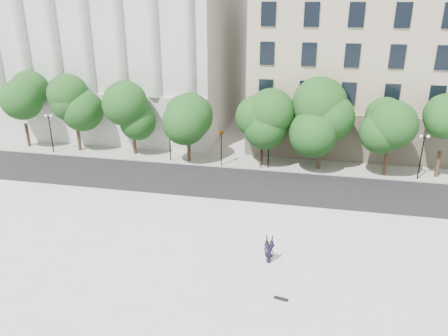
{
  "coord_description": "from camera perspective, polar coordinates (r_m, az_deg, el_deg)",
  "views": [
    {
      "loc": [
        8.61,
        -17.45,
        15.92
      ],
      "look_at": [
        2.99,
        10.0,
        4.83
      ],
      "focal_mm": 35.0,
      "sensor_mm": 36.0,
      "label": 1
    }
  ],
  "objects": [
    {
      "name": "street_trees",
      "position": [
        43.47,
        -1.62,
        6.81
      ],
      "size": [
        46.73,
        5.29,
        7.4
      ],
      "color": "#382619",
      "rests_on": "ground"
    },
    {
      "name": "plaza",
      "position": [
        27.18,
        -9.46,
        -14.02
      ],
      "size": [
        44.0,
        22.0,
        0.45
      ],
      "primitive_type": "cube",
      "color": "silver",
      "rests_on": "ground"
    },
    {
      "name": "traffic_light_east",
      "position": [
        41.82,
        4.98,
        4.54
      ],
      "size": [
        0.74,
        1.81,
        4.21
      ],
      "color": "black",
      "rests_on": "ground"
    },
    {
      "name": "skateboard",
      "position": [
        25.08,
        7.46,
        -16.57
      ],
      "size": [
        0.81,
        0.36,
        0.08
      ],
      "primitive_type": "cube",
      "rotation": [
        0.0,
        0.0,
        -0.21
      ],
      "color": "black",
      "rests_on": "plaza"
    },
    {
      "name": "person_lying",
      "position": [
        27.83,
        5.89,
        -11.67
      ],
      "size": [
        0.77,
        1.91,
        0.51
      ],
      "primitive_type": "imported",
      "rotation": [
        -1.54,
        0.0,
        0.05
      ],
      "color": "black",
      "rests_on": "plaza"
    },
    {
      "name": "far_sidewalk",
      "position": [
        45.21,
        -0.16,
        1.06
      ],
      "size": [
        60.0,
        4.0,
        0.12
      ],
      "primitive_type": "cube",
      "color": "#B0ADA2",
      "rests_on": "ground"
    },
    {
      "name": "street",
      "position": [
        39.8,
        -1.91,
        -1.98
      ],
      "size": [
        60.0,
        8.0,
        0.02
      ],
      "primitive_type": "cube",
      "color": "black",
      "rests_on": "ground"
    },
    {
      "name": "traffic_light_west",
      "position": [
        42.41,
        -0.37,
        4.93
      ],
      "size": [
        0.88,
        1.93,
        4.26
      ],
      "color": "black",
      "rests_on": "ground"
    },
    {
      "name": "building_west",
      "position": [
        61.67,
        -13.68,
        18.21
      ],
      "size": [
        31.5,
        27.65,
        25.6
      ],
      "color": "silver",
      "rests_on": "ground"
    },
    {
      "name": "lamp_posts",
      "position": [
        42.98,
        -0.63,
        4.03
      ],
      "size": [
        38.07,
        0.28,
        4.43
      ],
      "color": "black",
      "rests_on": "ground"
    },
    {
      "name": "building_east",
      "position": [
        57.7,
        23.78,
        15.12
      ],
      "size": [
        36.0,
        26.15,
        23.0
      ],
      "color": "#C0AE92",
      "rests_on": "ground"
    },
    {
      "name": "ground",
      "position": [
        25.14,
        -11.93,
        -18.25
      ],
      "size": [
        160.0,
        160.0,
        0.0
      ],
      "primitive_type": "plane",
      "color": "#BAB8B0",
      "rests_on": "ground"
    }
  ]
}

